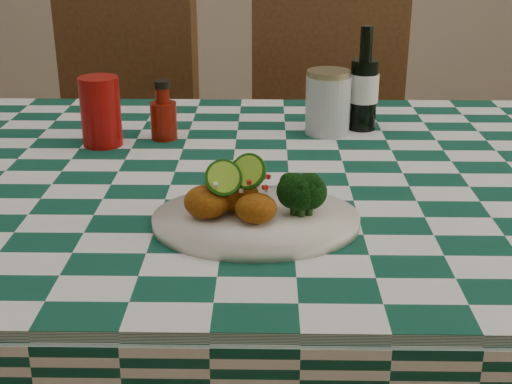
# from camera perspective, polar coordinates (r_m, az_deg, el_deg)

# --- Properties ---
(dining_table) EXTENTS (1.66, 1.06, 0.79)m
(dining_table) POSITION_cam_1_polar(r_m,az_deg,el_deg) (1.47, -1.76, -12.95)
(dining_table) COLOR #104634
(dining_table) RESTS_ON ground
(plate) EXTENTS (0.32, 0.25, 0.02)m
(plate) POSITION_cam_1_polar(r_m,az_deg,el_deg) (1.06, 0.00, -2.30)
(plate) COLOR white
(plate) RESTS_ON dining_table
(fried_chicken_pile) EXTENTS (0.13, 0.09, 0.08)m
(fried_chicken_pile) POSITION_cam_1_polar(r_m,az_deg,el_deg) (1.05, -1.37, 0.21)
(fried_chicken_pile) COLOR #A2580F
(fried_chicken_pile) RESTS_ON plate
(broccoli_side) EXTENTS (0.08, 0.08, 0.06)m
(broccoli_side) POSITION_cam_1_polar(r_m,az_deg,el_deg) (1.06, 4.34, -0.14)
(broccoli_side) COLOR black
(broccoli_side) RESTS_ON plate
(red_tumbler) EXTENTS (0.08, 0.08, 0.14)m
(red_tumbler) POSITION_cam_1_polar(r_m,az_deg,el_deg) (1.45, -12.32, 6.31)
(red_tumbler) COLOR #8B0907
(red_tumbler) RESTS_ON dining_table
(ketchup_bottle) EXTENTS (0.07, 0.07, 0.12)m
(ketchup_bottle) POSITION_cam_1_polar(r_m,az_deg,el_deg) (1.47, -7.43, 6.52)
(ketchup_bottle) COLOR #6D1005
(ketchup_bottle) RESTS_ON dining_table
(mason_jar) EXTENTS (0.11, 0.11, 0.13)m
(mason_jar) POSITION_cam_1_polar(r_m,az_deg,el_deg) (1.50, 5.77, 7.15)
(mason_jar) COLOR #B2BCBA
(mason_jar) RESTS_ON dining_table
(beer_bottle) EXTENTS (0.08, 0.08, 0.22)m
(beer_bottle) POSITION_cam_1_polar(r_m,az_deg,el_deg) (1.53, 8.66, 8.96)
(beer_bottle) COLOR black
(beer_bottle) RESTS_ON dining_table
(wooden_chair_left) EXTENTS (0.59, 0.60, 1.01)m
(wooden_chair_left) POSITION_cam_1_polar(r_m,az_deg,el_deg) (2.12, -12.58, 1.31)
(wooden_chair_left) COLOR #472814
(wooden_chair_left) RESTS_ON ground
(wooden_chair_right) EXTENTS (0.53, 0.54, 1.00)m
(wooden_chair_right) POSITION_cam_1_polar(r_m,az_deg,el_deg) (2.05, 5.11, 0.98)
(wooden_chair_right) COLOR #472814
(wooden_chair_right) RESTS_ON ground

